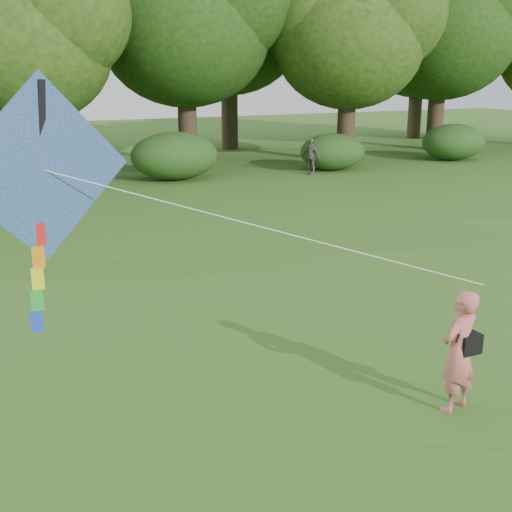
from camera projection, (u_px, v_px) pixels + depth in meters
name	position (u px, v px, depth m)	size (l,w,h in m)	color
ground	(376.00, 390.00, 8.81)	(100.00, 100.00, 0.00)	#265114
man_kite_flyer	(459.00, 351.00, 8.09)	(0.59, 0.39, 1.62)	#C45E5C
bystander_right	(311.00, 156.00, 26.70)	(0.87, 0.36, 1.49)	#6A645E
crossbody_bag	(468.00, 343.00, 8.08)	(0.43, 0.20, 0.68)	black
flying_kite	(44.00, 175.00, 7.05)	(5.89, 2.11, 2.95)	#263BA5
tree_line	(105.00, 36.00, 27.81)	(54.70, 15.30, 9.48)	#3A2D1E
shrub_band	(80.00, 165.00, 23.58)	(39.15, 3.22, 1.88)	#264919
fallen_leaves	(290.00, 271.00, 13.96)	(7.00, 13.14, 0.01)	olive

